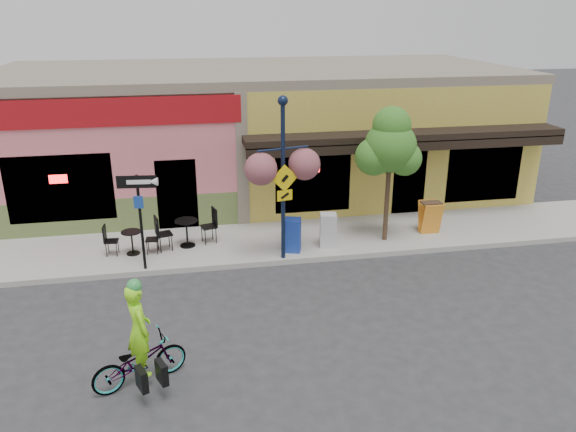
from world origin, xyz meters
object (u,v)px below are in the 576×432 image
at_px(cyclist_rider, 140,341).
at_px(bicycle, 139,361).
at_px(lamp_post, 283,180).
at_px(street_tree, 389,175).
at_px(one_way_sign, 141,223).
at_px(newspaper_box_blue, 293,235).
at_px(building, 257,130).
at_px(newspaper_box_grey, 328,230).

bearing_deg(cyclist_rider, bicycle, 67.35).
bearing_deg(lamp_post, bicycle, -139.59).
height_order(bicycle, street_tree, street_tree).
relative_size(cyclist_rider, one_way_sign, 0.70).
xyz_separation_m(bicycle, newspaper_box_blue, (3.84, 5.02, 0.16)).
relative_size(one_way_sign, newspaper_box_blue, 2.66).
distance_m(building, cyclist_rider, 12.14).
bearing_deg(building, bicycle, -108.08).
relative_size(cyclist_rider, newspaper_box_grey, 1.83).
xyz_separation_m(lamp_post, street_tree, (3.13, 0.70, -0.22)).
distance_m(cyclist_rider, newspaper_box_grey, 7.07).
distance_m(cyclist_rider, one_way_sign, 4.66).
height_order(cyclist_rider, newspaper_box_blue, cyclist_rider).
relative_size(newspaper_box_grey, street_tree, 0.25).
bearing_deg(one_way_sign, street_tree, 12.16).
bearing_deg(lamp_post, building, 75.43).
relative_size(one_way_sign, newspaper_box_grey, 2.61).
xyz_separation_m(bicycle, street_tree, (6.63, 5.33, 1.65)).
relative_size(cyclist_rider, lamp_post, 0.41).
distance_m(cyclist_rider, newspaper_box_blue, 6.29).
relative_size(building, street_tree, 4.64).
relative_size(lamp_post, street_tree, 1.11).
bearing_deg(one_way_sign, newspaper_box_blue, 11.88).
distance_m(bicycle, lamp_post, 6.09).
height_order(newspaper_box_blue, street_tree, street_tree).
height_order(building, bicycle, building).
xyz_separation_m(cyclist_rider, newspaper_box_grey, (4.83, 5.17, -0.25)).
bearing_deg(newspaper_box_blue, street_tree, 24.18).
relative_size(bicycle, lamp_post, 0.41).
bearing_deg(cyclist_rider, newspaper_box_blue, -59.68).
xyz_separation_m(one_way_sign, street_tree, (6.77, 0.70, 0.70)).
height_order(cyclist_rider, lamp_post, lamp_post).
bearing_deg(bicycle, newspaper_box_blue, -60.04).
bearing_deg(building, cyclist_rider, -107.85).
bearing_deg(newspaper_box_blue, bicycle, -109.51).
xyz_separation_m(lamp_post, newspaper_box_grey, (1.38, 0.54, -1.70)).
xyz_separation_m(building, newspaper_box_blue, (0.09, -6.46, -1.63)).
relative_size(bicycle, newspaper_box_blue, 1.86).
distance_m(building, bicycle, 12.21).
relative_size(lamp_post, newspaper_box_blue, 4.59).
relative_size(cyclist_rider, street_tree, 0.45).
xyz_separation_m(building, one_way_sign, (-3.89, -6.85, -0.84)).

